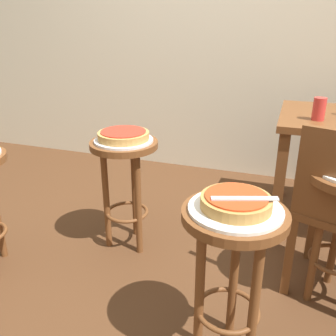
% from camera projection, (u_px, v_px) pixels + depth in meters
% --- Properties ---
extents(ground_plane, '(6.00, 6.00, 0.00)m').
position_uv_depth(ground_plane, '(147.00, 277.00, 1.89)').
color(ground_plane, '#4C2D19').
extents(stool_foreground, '(0.37, 0.37, 0.64)m').
position_uv_depth(stool_foreground, '(232.00, 253.00, 1.29)').
color(stool_foreground, brown).
rests_on(stool_foreground, ground_plane).
extents(serving_plate_foreground, '(0.32, 0.32, 0.01)m').
position_uv_depth(serving_plate_foreground, '(235.00, 209.00, 1.23)').
color(serving_plate_foreground, white).
rests_on(serving_plate_foreground, stool_foreground).
extents(pizza_foreground, '(0.24, 0.24, 0.05)m').
position_uv_depth(pizza_foreground, '(236.00, 202.00, 1.22)').
color(pizza_foreground, '#B78442').
rests_on(pizza_foreground, serving_plate_foreground).
extents(stool_rear, '(0.37, 0.37, 0.64)m').
position_uv_depth(stool_rear, '(125.00, 170.00, 2.01)').
color(stool_rear, brown).
rests_on(stool_rear, ground_plane).
extents(serving_plate_rear, '(0.32, 0.32, 0.01)m').
position_uv_depth(serving_plate_rear, '(124.00, 140.00, 1.95)').
color(serving_plate_rear, silver).
rests_on(serving_plate_rear, stool_rear).
extents(pizza_rear, '(0.27, 0.27, 0.05)m').
position_uv_depth(pizza_rear, '(123.00, 135.00, 1.94)').
color(pizza_rear, tan).
rests_on(pizza_rear, serving_plate_rear).
extents(cup_near_edge, '(0.07, 0.07, 0.13)m').
position_uv_depth(cup_near_edge, '(319.00, 109.00, 2.03)').
color(cup_near_edge, red).
rests_on(cup_near_edge, dining_table).
extents(pizza_server_knife, '(0.22, 0.09, 0.01)m').
position_uv_depth(pizza_server_knife, '(245.00, 199.00, 1.18)').
color(pizza_server_knife, silver).
rests_on(pizza_server_knife, pizza_foreground).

